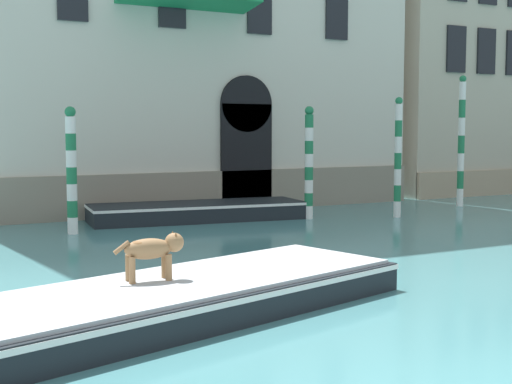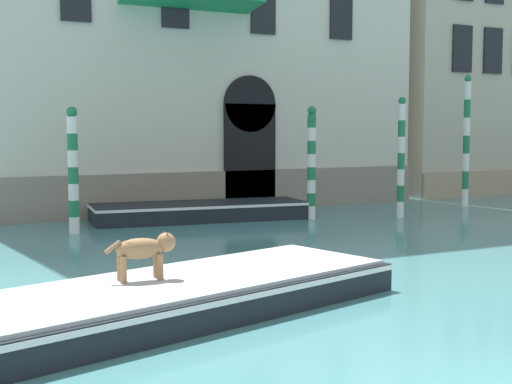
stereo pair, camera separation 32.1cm
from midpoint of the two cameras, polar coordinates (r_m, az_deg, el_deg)
The scene contains 7 objects.
boat_foreground at distance 10.55m, azimuth -8.75°, elevation -8.64°, with size 8.69×4.49×0.53m.
dog_on_deck at distance 10.71m, azimuth -9.06°, elevation -4.55°, with size 1.07×0.36×0.71m.
boat_moored_near_palazzo at distance 21.61m, azimuth -5.14°, elevation -1.53°, with size 6.65×2.71×0.53m.
mooring_pole_0 at distance 19.29m, azimuth -15.01°, elevation 1.73°, with size 0.28×0.28×3.34m.
mooring_pole_1 at distance 21.81m, azimuth 3.84°, elevation 2.40°, with size 0.27×0.27×3.44m.
mooring_pole_2 at distance 22.54m, azimuth 10.89°, elevation 2.77°, with size 0.23×0.23×3.74m.
mooring_pole_3 at distance 26.27m, azimuth 15.77°, elevation 3.97°, with size 0.24×0.24×4.63m.
Camera 1 is at (-6.42, -3.84, 2.78)m, focal length 50.00 mm.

